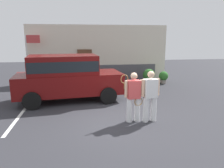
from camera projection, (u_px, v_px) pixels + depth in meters
name	position (u px, v px, depth m)	size (l,w,h in m)	color
ground_plane	(118.00, 121.00, 7.20)	(40.00, 40.00, 0.00)	#2D2D33
parking_stripe_0	(23.00, 112.00, 8.14)	(0.12, 4.40, 0.01)	silver
house_frontage	(99.00, 55.00, 13.58)	(8.85, 0.40, 3.60)	beige
parked_suv	(67.00, 76.00, 9.43)	(4.77, 2.55, 2.05)	#590C0C
tennis_player_man	(133.00, 96.00, 7.04)	(0.76, 0.30, 1.68)	white
tennis_player_woman	(150.00, 96.00, 7.05)	(0.90, 0.31, 1.73)	white
potted_plant_by_porch	(149.00, 76.00, 12.93)	(0.72, 0.72, 0.95)	brown
potted_plant_secondary	(163.00, 77.00, 13.23)	(0.58, 0.58, 0.76)	gray
flag_pole	(30.00, 50.00, 12.29)	(0.80, 0.05, 3.01)	silver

